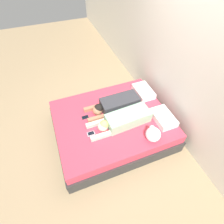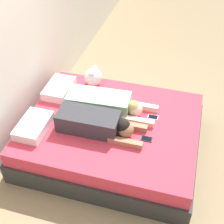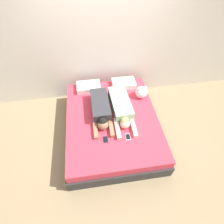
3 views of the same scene
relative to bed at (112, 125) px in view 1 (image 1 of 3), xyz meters
The scene contains 10 objects.
ground_plane 0.23m from the bed, ahead, with size 12.00×12.00×0.00m, color #9E8460.
wall_back 1.60m from the bed, 90.00° to the left, with size 12.00×0.06×2.60m.
bed is the anchor object (origin of this frame).
pillow_head_left 0.95m from the bed, 114.19° to the left, with size 0.48×0.31×0.11m.
pillow_head_right 0.95m from the bed, 65.81° to the left, with size 0.48×0.31×0.11m.
person_left 0.41m from the bed, 145.48° to the left, with size 0.34×1.01×0.22m.
person_right 0.41m from the bed, 34.16° to the left, with size 0.37×1.11×0.21m.
cell_phone_left 0.54m from the bed, 111.22° to the right, with size 0.08×0.12×0.01m.
cell_phone_right 0.55m from the bed, 66.03° to the right, with size 0.08×0.12×0.01m.
plush_toy 0.87m from the bed, 34.24° to the left, with size 0.24×0.24×0.25m.
Camera 1 is at (1.89, -0.73, 2.88)m, focal length 28.00 mm.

